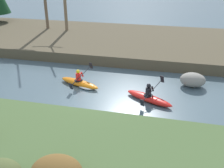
% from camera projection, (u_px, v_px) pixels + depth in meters
% --- Properties ---
extents(ground_plane, '(90.00, 90.00, 0.00)m').
position_uv_depth(ground_plane, '(100.00, 98.00, 14.14)').
color(ground_plane, '#4C606B').
extents(riverbank_far, '(44.00, 10.51, 0.77)m').
position_uv_depth(riverbank_far, '(130.00, 42.00, 22.61)').
color(riverbank_far, brown).
rests_on(riverbank_far, ground).
extents(kayaker_lead, '(2.68, 1.93, 1.20)m').
position_uv_depth(kayaker_lead, '(149.00, 98.00, 13.75)').
color(kayaker_lead, red).
rests_on(kayaker_lead, ground).
extents(kayaker_middle, '(2.74, 2.01, 1.20)m').
position_uv_depth(kayaker_middle, '(81.00, 83.00, 15.44)').
color(kayaker_middle, orange).
rests_on(kayaker_middle, ground).
extents(boulder_midstream, '(1.46, 1.14, 0.83)m').
position_uv_depth(boulder_midstream, '(193.00, 80.00, 15.33)').
color(boulder_midstream, gray).
rests_on(boulder_midstream, ground).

